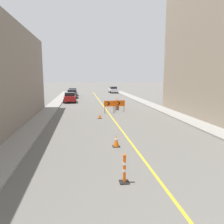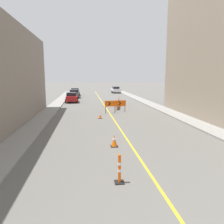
{
  "view_description": "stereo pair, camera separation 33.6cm",
  "coord_description": "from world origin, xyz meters",
  "views": [
    {
      "loc": [
        -3.03,
        -1.24,
        4.16
      ],
      "look_at": [
        -0.36,
        17.78,
        1.0
      ],
      "focal_mm": 35.0,
      "sensor_mm": 36.0,
      "label": 1
    },
    {
      "loc": [
        -2.7,
        -1.29,
        4.16
      ],
      "look_at": [
        -0.36,
        17.78,
        1.0
      ],
      "focal_mm": 35.0,
      "sensor_mm": 36.0,
      "label": 2
    }
  ],
  "objects": [
    {
      "name": "lane_stripe",
      "position": [
        0.0,
        29.16,
        0.0
      ],
      "size": [
        0.12,
        58.32,
        0.01
      ],
      "color": "gold",
      "rests_on": "ground_plane"
    },
    {
      "name": "sidewalk_left",
      "position": [
        -6.96,
        29.16,
        0.06
      ],
      "size": [
        1.82,
        58.32,
        0.13
      ],
      "color": "gray",
      "rests_on": "ground_plane"
    },
    {
      "name": "sidewalk_right",
      "position": [
        6.96,
        29.16,
        0.06
      ],
      "size": [
        1.82,
        58.32,
        0.13
      ],
      "color": "gray",
      "rests_on": "ground_plane"
    },
    {
      "name": "traffic_cone_second",
      "position": [
        -1.04,
        11.14,
        0.35
      ],
      "size": [
        0.43,
        0.43,
        0.71
      ],
      "color": "black",
      "rests_on": "ground_plane"
    },
    {
      "name": "traffic_cone_third",
      "position": [
        -1.28,
        20.03,
        0.27
      ],
      "size": [
        0.37,
        0.37,
        0.54
      ],
      "color": "black",
      "rests_on": "ground_plane"
    },
    {
      "name": "delineator_post_front",
      "position": [
        -1.43,
        6.67,
        0.51
      ],
      "size": [
        0.38,
        0.38,
        1.19
      ],
      "color": "black",
      "rests_on": "ground_plane"
    },
    {
      "name": "arrow_barricade_primary",
      "position": [
        0.06,
        22.95,
        1.04
      ],
      "size": [
        1.23,
        0.14,
        1.43
      ],
      "rotation": [
        0.0,
        0.0,
        0.07
      ],
      "color": "#EF560C",
      "rests_on": "ground_plane"
    },
    {
      "name": "arrow_barricade_secondary",
      "position": [
        1.37,
        23.75,
        0.98
      ],
      "size": [
        1.24,
        0.11,
        1.37
      ],
      "rotation": [
        0.0,
        0.0,
        0.04
      ],
      "color": "#EF560C",
      "rests_on": "ground_plane"
    },
    {
      "name": "safety_mesh_fence",
      "position": [
        1.86,
        28.78,
        0.51
      ],
      "size": [
        1.44,
        7.6,
        1.01
      ],
      "rotation": [
        0.0,
        0.0,
        1.39
      ],
      "color": "#EF560C",
      "rests_on": "ground_plane"
    },
    {
      "name": "parked_car_curb_near",
      "position": [
        -4.9,
        34.42,
        0.8
      ],
      "size": [
        2.0,
        4.38,
        1.59
      ],
      "rotation": [
        0.0,
        0.0,
        0.05
      ],
      "color": "maroon",
      "rests_on": "ground_plane"
    },
    {
      "name": "parked_car_curb_mid",
      "position": [
        -4.86,
        41.63,
        0.8
      ],
      "size": [
        1.95,
        4.35,
        1.59
      ],
      "rotation": [
        0.0,
        0.0,
        0.03
      ],
      "color": "#474C51",
      "rests_on": "ground_plane"
    },
    {
      "name": "parked_car_curb_far",
      "position": [
        -4.9,
        46.95,
        0.8
      ],
      "size": [
        1.95,
        4.34,
        1.59
      ],
      "rotation": [
        0.0,
        0.0,
        0.02
      ],
      "color": "#474C51",
      "rests_on": "ground_plane"
    },
    {
      "name": "parked_car_opposite_side",
      "position": [
        4.92,
        53.19,
        0.8
      ],
      "size": [
        1.96,
        4.36,
        1.59
      ],
      "rotation": [
        0.0,
        0.0,
        0.04
      ],
      "color": "silver",
      "rests_on": "ground_plane"
    }
  ]
}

